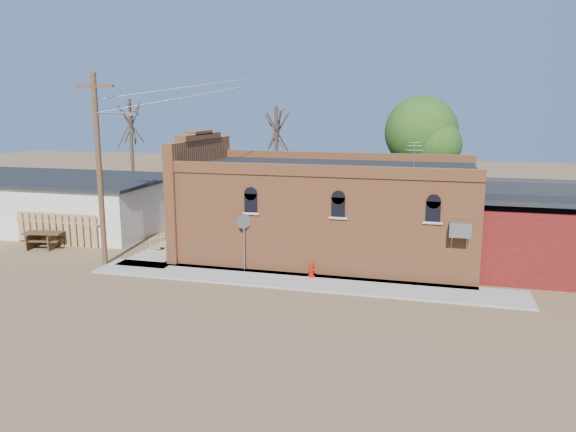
% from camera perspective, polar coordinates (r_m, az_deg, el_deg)
% --- Properties ---
extents(ground, '(120.00, 120.00, 0.00)m').
position_cam_1_polar(ground, '(24.07, -2.94, -7.08)').
color(ground, brown).
rests_on(ground, ground).
extents(sidewalk_south, '(19.00, 2.20, 0.08)m').
position_cam_1_polar(sidewalk_south, '(24.49, 1.07, -6.65)').
color(sidewalk_south, '#9E9991').
rests_on(sidewalk_south, ground).
extents(sidewalk_west, '(2.60, 10.00, 0.08)m').
position_cam_1_polar(sidewalk_west, '(31.70, -10.46, -2.70)').
color(sidewalk_west, '#9E9991').
rests_on(sidewalk_west, ground).
extents(brick_bar, '(16.40, 7.97, 6.30)m').
position_cam_1_polar(brick_bar, '(28.25, 3.63, 0.55)').
color(brick_bar, '#AD6034').
rests_on(brick_bar, ground).
extents(red_shed, '(5.40, 6.40, 4.30)m').
position_cam_1_polar(red_shed, '(28.08, 23.75, -0.60)').
color(red_shed, '#51130D').
rests_on(red_shed, ground).
extents(storage_building, '(20.40, 8.40, 3.17)m').
position_cam_1_polar(storage_building, '(40.02, -25.93, 1.49)').
color(storage_building, silver).
rests_on(storage_building, ground).
extents(wood_fence, '(5.20, 0.10, 1.80)m').
position_cam_1_polar(wood_fence, '(33.05, -22.41, -1.27)').
color(wood_fence, '#AB7A4D').
rests_on(wood_fence, ground).
extents(utility_pole, '(3.12, 0.26, 9.00)m').
position_cam_1_polar(utility_pole, '(27.68, -18.56, 4.86)').
color(utility_pole, '#48301D').
rests_on(utility_pole, ground).
extents(tree_bare_near, '(2.80, 2.80, 7.65)m').
position_cam_1_polar(tree_bare_near, '(36.21, -1.19, 8.67)').
color(tree_bare_near, '#4E392C').
rests_on(tree_bare_near, ground).
extents(tree_bare_far, '(2.80, 2.80, 8.16)m').
position_cam_1_polar(tree_bare_far, '(41.52, -15.72, 9.13)').
color(tree_bare_far, '#4E392C').
rests_on(tree_bare_far, ground).
extents(tree_leafy, '(4.40, 4.40, 8.15)m').
position_cam_1_polar(tree_leafy, '(35.29, 13.37, 8.26)').
color(tree_leafy, '#4E392C').
rests_on(tree_leafy, ground).
extents(fire_hydrant, '(0.39, 0.37, 0.70)m').
position_cam_1_polar(fire_hydrant, '(24.91, 2.38, -5.42)').
color(fire_hydrant, '#A61209').
rests_on(fire_hydrant, sidewalk_south).
extents(stop_sign, '(0.56, 0.55, 2.65)m').
position_cam_1_polar(stop_sign, '(25.57, -4.50, -1.10)').
color(stop_sign, gray).
rests_on(stop_sign, sidewalk_south).
extents(trash_barrel, '(0.70, 0.70, 0.86)m').
position_cam_1_polar(trash_barrel, '(30.60, -9.33, -2.25)').
color(trash_barrel, navy).
rests_on(trash_barrel, sidewalk_west).
extents(picnic_table, '(2.31, 1.89, 0.86)m').
position_cam_1_polar(picnic_table, '(32.90, -23.53, -2.02)').
color(picnic_table, '#44301B').
rests_on(picnic_table, ground).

